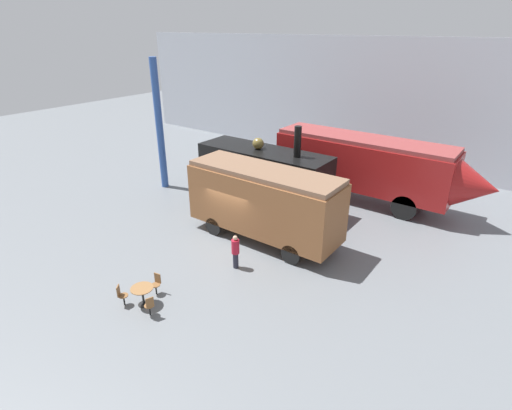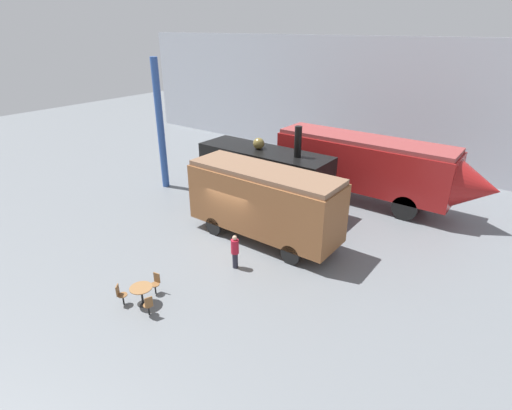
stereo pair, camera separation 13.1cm
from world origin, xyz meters
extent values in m
plane|color=slate|center=(0.00, 0.00, 0.00)|extent=(80.00, 80.00, 0.00)
cube|color=#B2B7C1|center=(0.00, 15.31, 4.50)|extent=(44.00, 0.15, 9.00)
cube|color=maroon|center=(3.03, 8.24, 2.24)|extent=(10.27, 2.60, 2.68)
cone|color=maroon|center=(9.16, 8.24, 2.24)|extent=(2.00, 2.47, 2.47)
cube|color=brown|center=(3.03, 8.24, 3.70)|extent=(10.06, 2.39, 0.24)
cylinder|color=black|center=(6.11, 7.00, 0.69)|extent=(1.38, 0.12, 1.38)
cylinder|color=black|center=(6.11, 9.48, 0.69)|extent=(1.38, 0.12, 1.38)
cylinder|color=black|center=(-0.05, 7.00, 0.69)|extent=(1.38, 0.12, 1.38)
cylinder|color=black|center=(-0.05, 9.48, 0.69)|extent=(1.38, 0.12, 1.38)
cube|color=black|center=(-1.14, 4.19, 2.10)|extent=(7.80, 2.42, 2.45)
cylinder|color=black|center=(1.01, 4.19, 4.14)|extent=(0.38, 0.38, 1.63)
sphere|color=brown|center=(-1.53, 4.19, 3.62)|extent=(0.64, 0.64, 0.64)
cylinder|color=black|center=(1.20, 3.04, 0.67)|extent=(1.34, 0.12, 1.34)
cylinder|color=black|center=(1.20, 5.34, 0.67)|extent=(1.34, 0.12, 1.34)
cylinder|color=black|center=(-3.48, 3.04, 0.67)|extent=(1.34, 0.12, 1.34)
cylinder|color=black|center=(-3.48, 5.34, 0.67)|extent=(1.34, 0.12, 1.34)
cube|color=brown|center=(1.28, 0.81, 2.00)|extent=(7.57, 2.44, 2.79)
cube|color=brown|center=(1.28, 0.81, 3.52)|extent=(7.41, 2.24, 0.24)
cylinder|color=black|center=(3.55, -0.35, 0.47)|extent=(0.93, 0.12, 0.93)
cylinder|color=black|center=(3.55, 1.97, 0.47)|extent=(0.93, 0.12, 0.93)
cylinder|color=black|center=(-0.99, -0.35, 0.47)|extent=(0.93, 0.12, 0.93)
cylinder|color=black|center=(-0.99, 1.97, 0.47)|extent=(0.93, 0.12, 0.93)
cylinder|color=black|center=(0.57, -6.04, 0.01)|extent=(0.44, 0.44, 0.02)
cylinder|color=black|center=(0.57, -6.04, 0.37)|extent=(0.08, 0.08, 0.71)
cylinder|color=olive|center=(0.57, -6.04, 0.74)|extent=(0.84, 0.84, 0.03)
cylinder|color=black|center=(0.01, -6.50, 0.21)|extent=(0.06, 0.06, 0.42)
cylinder|color=brown|center=(0.01, -6.50, 0.43)|extent=(0.36, 0.36, 0.03)
cube|color=brown|center=(-0.11, -6.59, 0.66)|extent=(0.21, 0.25, 0.42)
cylinder|color=black|center=(1.24, -6.30, 0.21)|extent=(0.06, 0.06, 0.42)
cylinder|color=brown|center=(1.24, -6.30, 0.43)|extent=(0.36, 0.36, 0.03)
cube|color=brown|center=(1.39, -6.36, 0.66)|extent=(0.14, 0.28, 0.42)
cylinder|color=black|center=(0.46, -5.33, 0.21)|extent=(0.06, 0.06, 0.42)
cylinder|color=brown|center=(0.46, -5.33, 0.43)|extent=(0.36, 0.36, 0.03)
cube|color=brown|center=(0.44, -5.18, 0.66)|extent=(0.29, 0.08, 0.42)
cylinder|color=#262633|center=(1.78, -2.00, 0.36)|extent=(0.24, 0.24, 0.72)
cylinder|color=#B2192D|center=(1.78, -2.00, 1.04)|extent=(0.34, 0.34, 0.64)
sphere|color=tan|center=(1.78, -2.00, 1.47)|extent=(0.21, 0.21, 0.21)
cylinder|color=#2D519E|center=(-8.00, 2.73, 4.00)|extent=(0.44, 0.44, 8.00)
camera|label=1|loc=(11.23, -13.37, 9.68)|focal=28.00mm
camera|label=2|loc=(11.34, -13.29, 9.68)|focal=28.00mm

